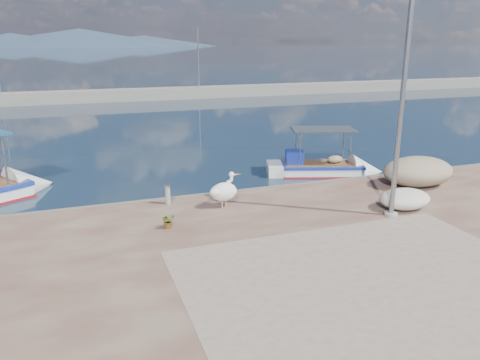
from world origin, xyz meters
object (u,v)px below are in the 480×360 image
Objects in this scene: boat_right at (320,170)px; pelican at (224,191)px; bollard_near at (168,194)px; lamp_post at (400,117)px.

boat_right is 7.54m from pelican.
boat_right is 7.67× the size of bollard_near.
pelican reaches higher than bollard_near.
boat_right is at bearing 16.17° from pelican.
lamp_post reaches higher than bollard_near.
lamp_post is at bearing -81.43° from boat_right.
boat_right is 0.79× the size of lamp_post.
bollard_near is (-6.78, 3.59, -2.91)m from lamp_post.
bollard_near is at bearing 133.40° from pelican.
lamp_post is (4.98, -2.63, 2.72)m from pelican.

